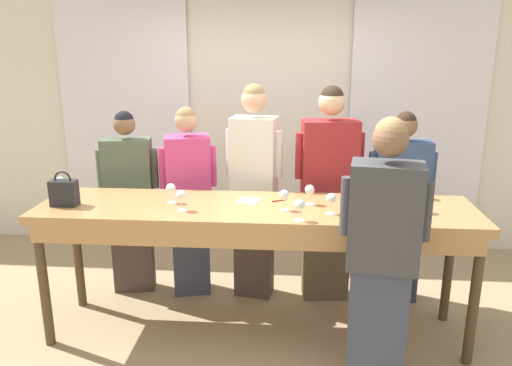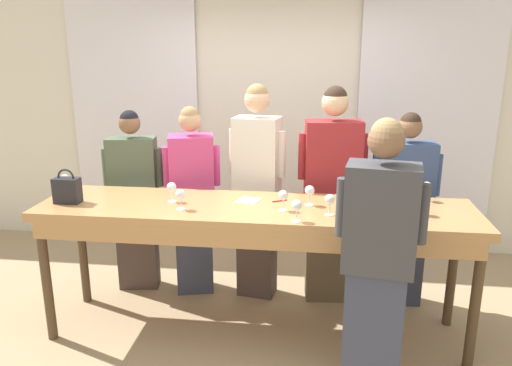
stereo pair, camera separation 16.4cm
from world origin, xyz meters
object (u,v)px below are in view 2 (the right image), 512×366
Objects in this scene: host_pouring at (378,259)px; wine_glass_back_right at (330,200)px; guest_pink_top at (193,201)px; tasting_bar at (254,219)px; wine_glass_center_left at (427,187)px; wine_glass_front_mid at (421,200)px; wine_glass_back_mid at (172,188)px; wine_glass_front_left at (65,179)px; guest_striped_shirt at (331,195)px; guest_navy_coat at (403,210)px; wine_glass_by_bottle at (283,196)px; wine_glass_front_right at (391,188)px; wine_glass_back_left at (382,201)px; guest_olive_jacket at (135,200)px; wine_glass_center_mid at (310,191)px; wine_glass_near_host at (180,195)px; handbag at (67,190)px; wine_glass_center_right at (297,206)px; guest_cream_sweater at (257,190)px; wine_bottle at (373,187)px.

wine_glass_back_right is at bearing 125.16° from host_pouring.
tasting_bar is at bearing -45.70° from guest_pink_top.
wine_glass_front_mid is at bearing -106.97° from wine_glass_center_left.
wine_glass_front_left is at bearing 172.08° from wine_glass_back_mid.
guest_striped_shirt is (0.56, 0.63, 0.01)m from tasting_bar.
wine_glass_back_mid is 0.09× the size of guest_navy_coat.
wine_glass_back_right and wine_glass_by_bottle have the same top height.
wine_glass_front_mid is 1.00× the size of wine_glass_front_right.
guest_olive_jacket reaches higher than wine_glass_back_left.
wine_glass_center_left is at bearing 13.72° from wine_glass_center_mid.
host_pouring is at bearing -54.75° from wine_glass_center_mid.
wine_glass_front_left is 1.00× the size of wine_glass_near_host.
guest_striped_shirt is at bearing 35.23° from wine_glass_near_host.
guest_navy_coat is at bearing 28.74° from tasting_bar.
host_pouring is at bearing -54.84° from wine_glass_back_right.
wine_glass_back_right is at bearing -33.06° from guest_pink_top.
wine_glass_front_left is (-0.14, 0.24, 0.01)m from handbag.
guest_olive_jacket is (-1.45, 0.90, -0.30)m from wine_glass_center_right.
wine_glass_near_host is (-0.89, -0.21, 0.00)m from wine_glass_center_mid.
guest_cream_sweater reaches higher than wine_glass_center_left.
wine_bottle is at bearing -177.35° from wine_glass_front_right.
host_pouring reaches higher than wine_glass_back_mid.
tasting_bar is 21.33× the size of wine_glass_front_right.
wine_glass_by_bottle is at bearing 116.59° from wine_glass_center_right.
wine_glass_front_left is 1.00× the size of wine_glass_center_right.
wine_glass_center_left is at bearing 62.41° from host_pouring.
wine_glass_front_left is 1.00× the size of wine_glass_front_mid.
wine_glass_back_left is at bearing -6.23° from wine_glass_front_left.
wine_glass_front_right is at bearing -44.23° from guest_striped_shirt.
wine_bottle is 2.24m from handbag.
wine_glass_back_mid is at bearing 161.48° from wine_glass_center_right.
wine_glass_front_left is at bearing -178.63° from wine_glass_front_right.
wine_glass_center_right is 0.99m from guest_cream_sweater.
wine_glass_center_left is (2.61, 0.37, 0.01)m from handbag.
wine_glass_front_mid reaches higher than tasting_bar.
wine_glass_front_mid and wine_glass_center_right have the same top height.
wine_glass_center_right is at bearing -137.59° from wine_bottle.
host_pouring is at bearing -21.52° from wine_glass_back_mid.
guest_striped_shirt is 1.05× the size of host_pouring.
guest_olive_jacket is at bearing 148.15° from wine_glass_center_right.
tasting_bar is 1.72× the size of guest_striped_shirt.
host_pouring reaches higher than wine_glass_front_left.
wine_glass_front_right is at bearing -113.20° from guest_navy_coat.
wine_glass_back_right is 1.03m from wine_glass_near_host.
wine_glass_front_left is 2.49m from wine_glass_front_right.
host_pouring is (0.29, -0.41, -0.23)m from wine_glass_back_right.
guest_striped_shirt is at bearing 48.33° from tasting_bar.
guest_striped_shirt is (0.35, 0.69, -0.19)m from wine_glass_by_bottle.
wine_glass_back_left and wine_glass_back_mid have the same top height.
wine_glass_front_right is at bearing -21.36° from guest_cream_sweater.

